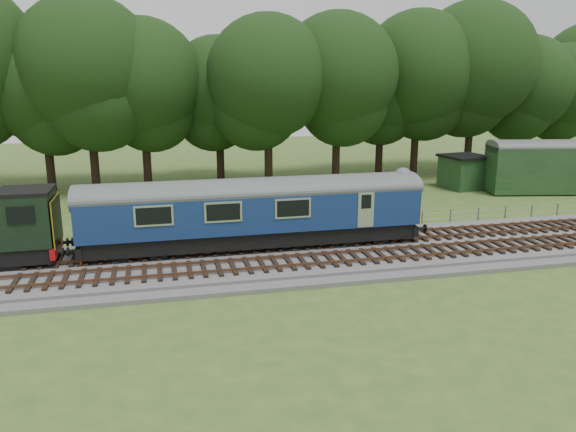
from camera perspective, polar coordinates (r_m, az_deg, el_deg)
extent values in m
plane|color=#3A5B21|center=(30.70, 7.10, -3.87)|extent=(120.00, 120.00, 0.00)
cube|color=#4C4C4F|center=(30.64, 7.11, -3.56)|extent=(70.00, 7.00, 0.35)
cube|color=brown|center=(31.16, 6.69, -2.64)|extent=(66.50, 0.07, 0.14)
cube|color=brown|center=(32.46, 5.83, -1.94)|extent=(66.50, 0.07, 0.14)
cube|color=brown|center=(28.49, 8.74, -4.32)|extent=(66.50, 0.07, 0.14)
cube|color=brown|center=(29.76, 7.71, -3.48)|extent=(66.50, 0.07, 0.14)
cube|color=black|center=(30.32, -3.44, -1.92)|extent=(17.46, 2.52, 0.85)
cube|color=navy|center=(29.96, -3.48, 0.70)|extent=(18.00, 2.80, 2.05)
cube|color=yellow|center=(32.75, 12.27, 0.88)|extent=(0.06, 2.74, 1.30)
cube|color=black|center=(31.90, 7.24, -1.57)|extent=(2.60, 2.00, 0.55)
cube|color=black|center=(29.99, -14.82, -2.95)|extent=(2.60, 2.00, 0.55)
cube|color=black|center=(30.17, -24.94, -0.17)|extent=(2.40, 2.55, 2.60)
cube|color=#AB0D13|center=(30.35, -22.45, -2.98)|extent=(0.25, 2.60, 0.55)
cube|color=yellow|center=(29.97, -22.43, -0.40)|extent=(0.06, 2.55, 2.30)
imported|color=orange|center=(29.36, -20.06, -2.97)|extent=(0.76, 0.67, 1.75)
cube|color=#19371A|center=(50.41, 17.43, 4.19)|extent=(3.59, 3.59, 2.65)
cube|color=black|center=(50.20, 17.55, 5.80)|extent=(3.95, 3.95, 0.21)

